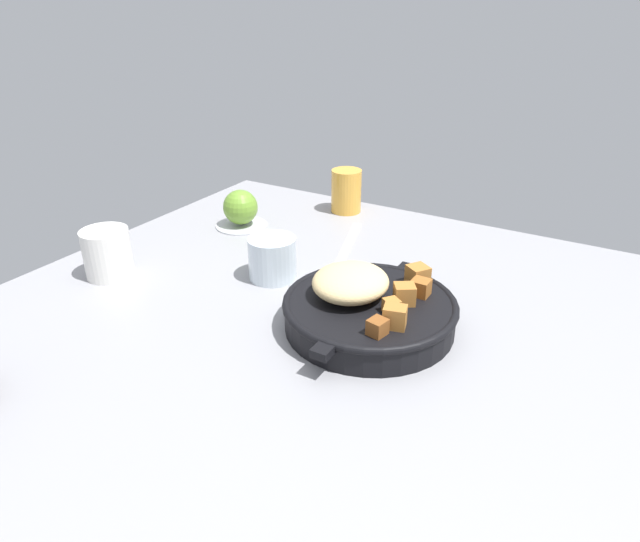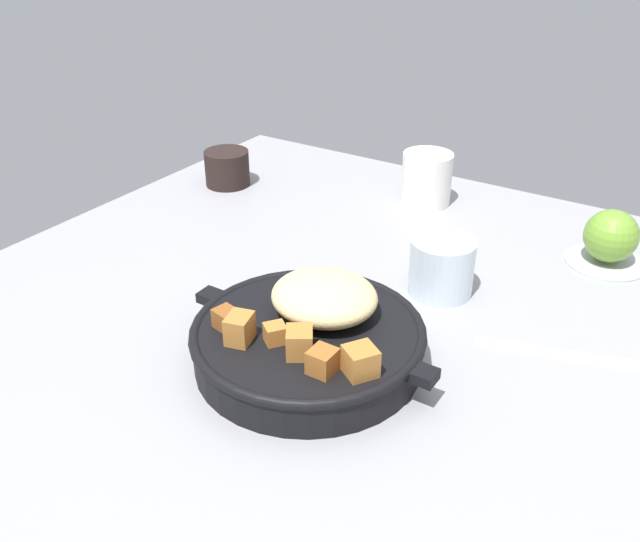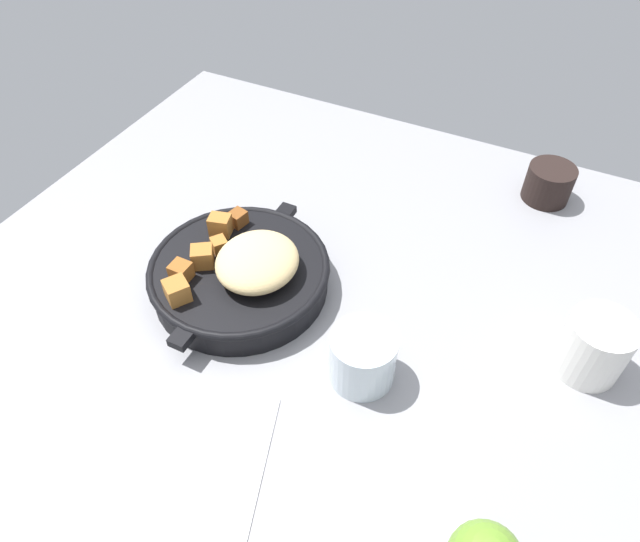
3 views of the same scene
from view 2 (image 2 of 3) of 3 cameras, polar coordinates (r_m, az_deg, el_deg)
The scene contains 8 objects.
ground_plane at distance 83.13cm, azimuth 1.57°, elevation -4.74°, with size 100.24×101.45×2.40cm, color gray.
cast_iron_skillet at distance 74.06cm, azimuth -0.84°, elevation -5.36°, with size 29.80×25.44×8.80cm.
saucer_plate at distance 102.23cm, azimuth 22.69°, elevation 0.76°, with size 10.80×10.80×0.60cm, color #B7BABF.
red_apple at distance 100.56cm, azimuth 23.11°, elevation 2.72°, with size 7.24×7.24×7.24cm, color olive.
butter_knife at distance 81.35cm, azimuth 20.73°, elevation -6.62°, with size 22.52×1.60×0.36cm, color silver.
ceramic_mug_white at distance 112.77cm, azimuth 8.88°, elevation 7.63°, with size 8.05×8.05×8.43cm, color silver.
coffee_mug_dark at distance 120.32cm, azimuth -7.75°, elevation 8.51°, with size 7.65×7.65×6.02cm, color black.
water_glass_short at distance 87.46cm, azimuth 10.10°, elevation 0.37°, with size 8.21×8.21×7.33cm, color silver.
Camera 2 is at (35.14, -59.08, 45.56)cm, focal length 38.36 mm.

